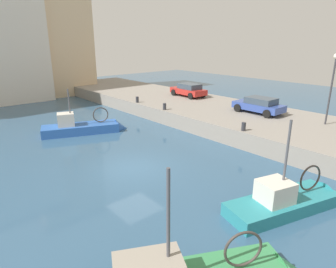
# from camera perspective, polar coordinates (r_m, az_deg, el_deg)

# --- Properties ---
(water_surface) EXTENTS (80.00, 80.00, 0.00)m
(water_surface) POSITION_cam_1_polar(r_m,az_deg,el_deg) (16.82, -6.63, -6.58)
(water_surface) COLOR #335675
(water_surface) RESTS_ON ground
(quay_wall) EXTENTS (9.00, 56.00, 1.20)m
(quay_wall) POSITION_cam_1_polar(r_m,az_deg,el_deg) (24.54, 16.03, 2.20)
(quay_wall) COLOR gray
(quay_wall) RESTS_ON ground
(fishing_boat_teal) EXTENTS (6.11, 3.13, 4.73)m
(fishing_boat_teal) POSITION_cam_1_polar(r_m,az_deg,el_deg) (13.97, 22.28, -12.65)
(fishing_boat_teal) COLOR teal
(fishing_boat_teal) RESTS_ON ground
(fishing_boat_blue) EXTENTS (6.60, 3.85, 4.23)m
(fishing_boat_blue) POSITION_cam_1_polar(r_m,az_deg,el_deg) (23.84, -15.63, 0.57)
(fishing_boat_blue) COLOR #2D60B7
(fishing_boat_blue) RESTS_ON ground
(parked_car_red) EXTENTS (2.13, 4.05, 1.33)m
(parked_car_red) POSITION_cam_1_polar(r_m,az_deg,el_deg) (31.20, 3.99, 8.50)
(parked_car_red) COLOR red
(parked_car_red) RESTS_ON quay_wall
(parked_car_blue) EXTENTS (1.99, 3.98, 1.29)m
(parked_car_blue) POSITION_cam_1_polar(r_m,az_deg,el_deg) (24.98, 17.15, 5.38)
(parked_car_blue) COLOR #334C9E
(parked_car_blue) RESTS_ON quay_wall
(mooring_bollard_south) EXTENTS (0.28, 0.28, 0.55)m
(mooring_bollard_south) POSITION_cam_1_polar(r_m,az_deg,el_deg) (19.91, 14.37, 1.40)
(mooring_bollard_south) COLOR #2D2D33
(mooring_bollard_south) RESTS_ON quay_wall
(mooring_bollard_mid) EXTENTS (0.28, 0.28, 0.55)m
(mooring_bollard_mid) POSITION_cam_1_polar(r_m,az_deg,el_deg) (25.15, -0.67, 5.33)
(mooring_bollard_mid) COLOR #2D2D33
(mooring_bollard_mid) RESTS_ON quay_wall
(mooring_bollard_north) EXTENTS (0.28, 0.28, 0.55)m
(mooring_bollard_north) POSITION_cam_1_polar(r_m,az_deg,el_deg) (28.26, -5.95, 6.62)
(mooring_bollard_north) COLOR #2D2D33
(mooring_bollard_north) RESTS_ON quay_wall
(quay_streetlamp) EXTENTS (0.36, 0.36, 4.83)m
(quay_streetlamp) POSITION_cam_1_polar(r_m,az_deg,el_deg) (23.03, 29.21, 9.47)
(quay_streetlamp) COLOR #38383D
(quay_streetlamp) RESTS_ON quay_wall
(waterfront_building_central) EXTENTS (9.27, 7.01, 18.10)m
(waterfront_building_central) POSITION_cam_1_polar(r_m,az_deg,el_deg) (42.06, -22.24, 19.52)
(waterfront_building_central) COLOR beige
(waterfront_building_central) RESTS_ON ground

